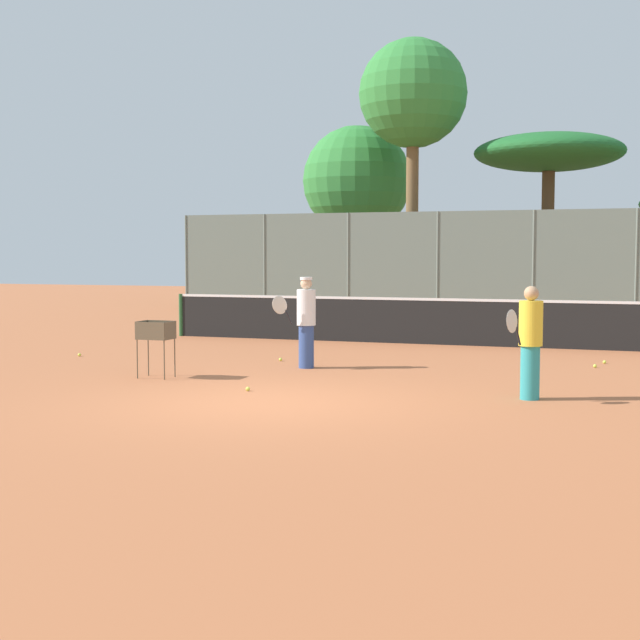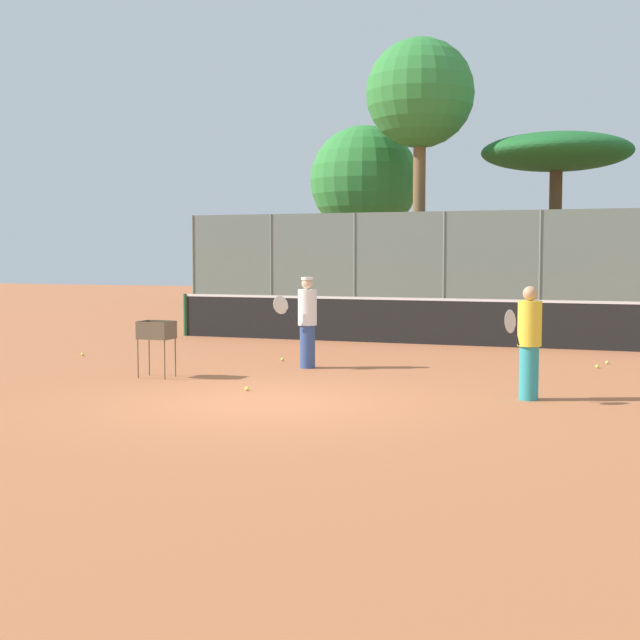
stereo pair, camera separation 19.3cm
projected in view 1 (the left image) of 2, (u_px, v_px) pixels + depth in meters
name	position (u px, v px, depth m)	size (l,w,h in m)	color
ground_plane	(265.00, 403.00, 12.46)	(80.00, 80.00, 0.00)	#B7663D
tennis_net	(411.00, 320.00, 20.62)	(12.09, 0.10, 1.07)	#26592D
back_fence	(485.00, 263.00, 30.63)	(23.09, 0.08, 3.57)	slate
tree_0	(357.00, 181.00, 37.68)	(4.59, 4.59, 7.49)	brown
tree_2	(413.00, 96.00, 33.94)	(4.14, 4.14, 10.27)	brown
tree_4	(549.00, 155.00, 33.35)	(5.57, 5.57, 6.57)	brown
player_white_outfit	(530.00, 341.00, 12.70)	(0.47, 0.84, 1.63)	teal
player_red_cap	(306.00, 321.00, 16.21)	(0.70, 0.70, 1.66)	#334C8C
ball_cart	(156.00, 335.00, 14.94)	(0.56, 0.41, 0.96)	brown
tennis_ball_1	(281.00, 359.00, 17.31)	(0.07, 0.07, 0.07)	#D1E54C
tennis_ball_2	(79.00, 355.00, 18.11)	(0.07, 0.07, 0.07)	#D1E54C
tennis_ball_3	(595.00, 366.00, 16.30)	(0.07, 0.07, 0.07)	#D1E54C
tennis_ball_4	(248.00, 389.00, 13.54)	(0.07, 0.07, 0.07)	#D1E54C
tennis_ball_5	(604.00, 362.00, 16.90)	(0.07, 0.07, 0.07)	#D1E54C
parked_car	(510.00, 290.00, 34.73)	(4.20, 1.70, 1.60)	#232328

